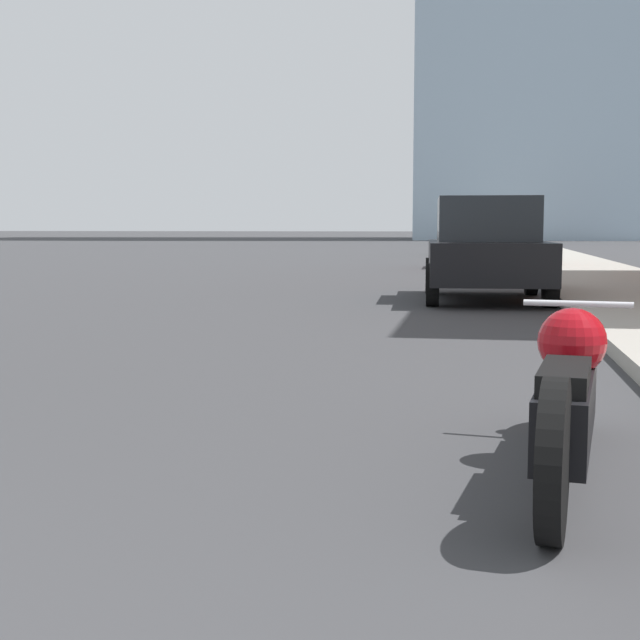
% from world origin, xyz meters
% --- Properties ---
extents(sidewalk, '(2.96, 240.00, 0.15)m').
position_xyz_m(sidewalk, '(5.61, 40.00, 0.07)').
color(sidewalk, '#9E998E').
rests_on(sidewalk, ground_plane).
extents(motorcycle, '(0.68, 2.61, 0.83)m').
position_xyz_m(motorcycle, '(3.31, 4.18, 0.41)').
color(motorcycle, black).
rests_on(motorcycle, ground_plane).
extents(parked_car_black, '(2.19, 4.12, 1.73)m').
position_xyz_m(parked_car_black, '(3.01, 14.88, 0.86)').
color(parked_car_black, black).
rests_on(parked_car_black, ground_plane).
extents(parked_car_red, '(1.93, 4.30, 1.77)m').
position_xyz_m(parked_car_red, '(3.01, 26.63, 0.86)').
color(parked_car_red, red).
rests_on(parked_car_red, ground_plane).
extents(parked_car_green, '(2.17, 4.16, 1.74)m').
position_xyz_m(parked_car_green, '(2.90, 38.99, 0.86)').
color(parked_car_green, '#1E6B33').
rests_on(parked_car_green, ground_plane).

